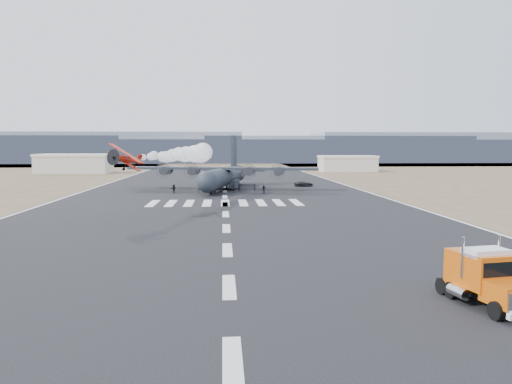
{
  "coord_description": "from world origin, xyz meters",
  "views": [
    {
      "loc": [
        -0.39,
        -33.13,
        9.52
      ],
      "look_at": [
        3.6,
        26.27,
        4.0
      ],
      "focal_mm": 35.0,
      "sensor_mm": 36.0,
      "label": 1
    }
  ],
  "objects": [
    {
      "name": "support_vehicle",
      "position": [
        18.65,
        82.53,
        0.61
      ],
      "size": [
        4.79,
        3.08,
        1.23
      ],
      "primitive_type": "imported",
      "rotation": [
        0.0,
        0.0,
        1.82
      ],
      "color": "black",
      "rests_on": "ground"
    },
    {
      "name": "ridge_seg_c",
      "position": [
        -65.0,
        260.0,
        8.5
      ],
      "size": [
        150.0,
        50.0,
        17.0
      ],
      "primitive_type": "cube",
      "color": "slate",
      "rests_on": "ground"
    },
    {
      "name": "ridge_seg_f",
      "position": [
        130.0,
        260.0,
        8.5
      ],
      "size": [
        150.0,
        50.0,
        17.0
      ],
      "primitive_type": "cube",
      "color": "slate",
      "rests_on": "ground"
    },
    {
      "name": "crew_e",
      "position": [
        -2.05,
        67.55,
        0.89
      ],
      "size": [
        1.01,
        0.96,
        1.78
      ],
      "primitive_type": "imported",
      "rotation": [
        0.0,
        0.0,
        3.82
      ],
      "color": "black",
      "rests_on": "ground"
    },
    {
      "name": "scrub_far",
      "position": [
        0.0,
        230.0,
        0.0
      ],
      "size": [
        500.0,
        80.0,
        0.0
      ],
      "primitive_type": "cube",
      "color": "brown",
      "rests_on": "ground"
    },
    {
      "name": "smoke_trail",
      "position": [
        -5.68,
        56.71,
        8.08
      ],
      "size": [
        10.3,
        30.03,
        3.63
      ],
      "rotation": [
        0.0,
        0.0,
        -0.28
      ],
      "color": "white"
    },
    {
      "name": "crew_g",
      "position": [
        6.25,
        70.18,
        0.81
      ],
      "size": [
        0.72,
        0.75,
        1.62
      ],
      "primitive_type": "imported",
      "rotation": [
        0.0,
        0.0,
        5.24
      ],
      "color": "black",
      "rests_on": "ground"
    },
    {
      "name": "semi_truck",
      "position": [
        15.2,
        -4.93,
        1.7
      ],
      "size": [
        3.56,
        7.85,
        3.45
      ],
      "rotation": [
        0.0,
        0.0,
        0.17
      ],
      "color": "black",
      "rests_on": "ground"
    },
    {
      "name": "crew_a",
      "position": [
        3.1,
        71.65,
        0.84
      ],
      "size": [
        0.78,
        0.73,
        1.68
      ],
      "primitive_type": "imported",
      "rotation": [
        0.0,
        0.0,
        2.65
      ],
      "color": "black",
      "rests_on": "ground"
    },
    {
      "name": "transport_aircraft",
      "position": [
        -0.06,
        76.96,
        3.1
      ],
      "size": [
        41.41,
        33.89,
        12.01
      ],
      "rotation": [
        0.0,
        0.0,
        -0.21
      ],
      "color": "black",
      "rests_on": "ground"
    },
    {
      "name": "crew_c",
      "position": [
        -5.31,
        67.98,
        0.92
      ],
      "size": [
        0.59,
        1.2,
        1.84
      ],
      "primitive_type": "imported",
      "rotation": [
        0.0,
        0.0,
        4.68
      ],
      "color": "black",
      "rests_on": "ground"
    },
    {
      "name": "crew_h",
      "position": [
        0.33,
        73.7,
        0.84
      ],
      "size": [
        0.78,
        0.95,
        1.69
      ],
      "primitive_type": "imported",
      "rotation": [
        0.0,
        0.0,
        5.11
      ],
      "color": "black",
      "rests_on": "ground"
    },
    {
      "name": "crew_d",
      "position": [
        7.83,
        66.06,
        0.87
      ],
      "size": [
        1.14,
        0.85,
        1.75
      ],
      "primitive_type": "imported",
      "rotation": [
        0.0,
        0.0,
        3.5
      ],
      "color": "black",
      "rests_on": "ground"
    },
    {
      "name": "ridge_seg_e",
      "position": [
        65.0,
        260.0,
        7.5
      ],
      "size": [
        150.0,
        50.0,
        15.0
      ],
      "primitive_type": "cube",
      "color": "slate",
      "rests_on": "ground"
    },
    {
      "name": "runway_markings",
      "position": [
        0.0,
        60.0,
        0.01
      ],
      "size": [
        60.0,
        260.0,
        0.01
      ],
      "primitive_type": null,
      "color": "silver",
      "rests_on": "ground"
    },
    {
      "name": "hangar_right",
      "position": [
        46.0,
        150.0,
        3.01
      ],
      "size": [
        20.5,
        12.5,
        5.9
      ],
      "color": "#BCB5A7",
      "rests_on": "ground"
    },
    {
      "name": "hangar_left",
      "position": [
        -52.0,
        145.0,
        3.41
      ],
      "size": [
        24.5,
        14.5,
        6.7
      ],
      "color": "#BCB5A7",
      "rests_on": "ground"
    },
    {
      "name": "ground",
      "position": [
        0.0,
        0.0,
        0.0
      ],
      "size": [
        500.0,
        500.0,
        0.0
      ],
      "primitive_type": "plane",
      "color": "black",
      "rests_on": "ground"
    },
    {
      "name": "crew_b",
      "position": [
        1.91,
        68.5,
        0.79
      ],
      "size": [
        0.91,
        0.81,
        1.59
      ],
      "primitive_type": "imported",
      "rotation": [
        0.0,
        0.0,
        0.54
      ],
      "color": "black",
      "rests_on": "ground"
    },
    {
      "name": "aerobatic_biplane",
      "position": [
        -12.83,
        32.29,
        7.85
      ],
      "size": [
        5.29,
        5.39,
        3.67
      ],
      "rotation": [
        0.0,
        0.45,
        -0.28
      ],
      "color": "#BF350C"
    },
    {
      "name": "crew_f",
      "position": [
        -10.25,
        68.0,
        0.89
      ],
      "size": [
        1.32,
        1.7,
        1.79
      ],
      "primitive_type": "imported",
      "rotation": [
        0.0,
        0.0,
        4.17
      ],
      "color": "black",
      "rests_on": "ground"
    },
    {
      "name": "ridge_seg_d",
      "position": [
        0.0,
        260.0,
        6.5
      ],
      "size": [
        150.0,
        50.0,
        13.0
      ],
      "primitive_type": "cube",
      "color": "slate",
      "rests_on": "ground"
    }
  ]
}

